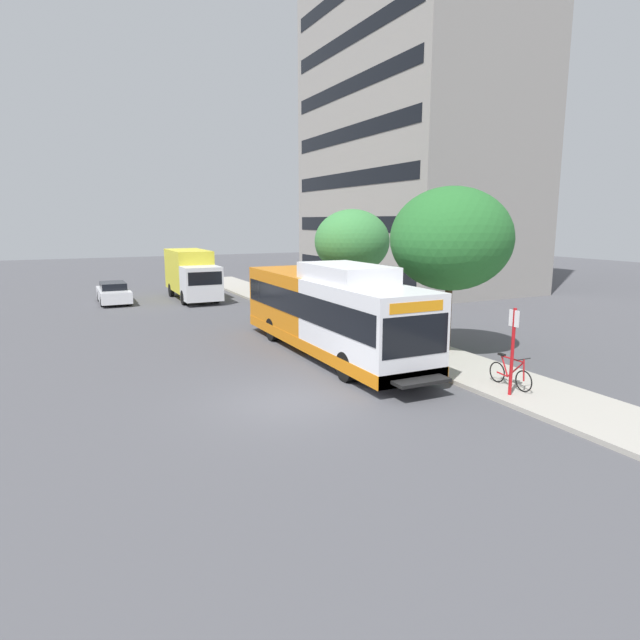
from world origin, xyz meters
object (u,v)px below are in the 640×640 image
object	(u,v)px
street_tree_near_stop	(451,239)
box_truck_background	(192,273)
bus_stop_sign_pole	(513,345)
parked_car_far_lane	(114,293)
transit_bus	(329,312)
bicycle_parked	(510,374)
street_tree_mid_block	(352,242)

from	to	relation	value
street_tree_near_stop	box_truck_background	world-z (taller)	street_tree_near_stop
bus_stop_sign_pole	parked_car_far_lane	xyz separation A→B (m)	(-8.72, 25.20, -0.99)
street_tree_near_stop	bus_stop_sign_pole	bearing A→B (deg)	-109.76
bus_stop_sign_pole	street_tree_near_stop	bearing A→B (deg)	70.24
transit_bus	box_truck_background	xyz separation A→B (m)	(-1.46, 17.43, 0.04)
bicycle_parked	street_tree_mid_block	world-z (taller)	street_tree_mid_block
bus_stop_sign_pole	bicycle_parked	world-z (taller)	bus_stop_sign_pole
transit_bus	parked_car_far_lane	distance (m)	19.11
bus_stop_sign_pole	street_tree_mid_block	distance (m)	13.07
street_tree_near_stop	street_tree_mid_block	xyz separation A→B (m)	(-0.20, 7.42, -0.36)
transit_bus	bicycle_parked	distance (m)	7.34
bicycle_parked	bus_stop_sign_pole	bearing A→B (deg)	-134.91
box_truck_background	transit_bus	bearing A→B (deg)	-85.22
bus_stop_sign_pole	street_tree_near_stop	world-z (taller)	street_tree_near_stop
street_tree_mid_block	parked_car_far_lane	bearing A→B (deg)	129.85
transit_bus	bus_stop_sign_pole	xyz separation A→B (m)	(2.36, -7.21, -0.05)
bus_stop_sign_pole	box_truck_background	xyz separation A→B (m)	(-3.82, 24.64, 0.09)
street_tree_mid_block	parked_car_far_lane	distance (m)	16.63
bicycle_parked	box_truck_background	size ratio (longest dim) A/B	0.25
transit_bus	street_tree_mid_block	world-z (taller)	street_tree_mid_block
street_tree_mid_block	box_truck_background	xyz separation A→B (m)	(-5.52, 11.93, -2.41)
bicycle_parked	parked_car_far_lane	world-z (taller)	parked_car_far_lane
street_tree_near_stop	box_truck_background	bearing A→B (deg)	106.47
street_tree_near_stop	street_tree_mid_block	bearing A→B (deg)	91.58
bus_stop_sign_pole	bicycle_parked	distance (m)	1.36
box_truck_background	bicycle_parked	bearing A→B (deg)	-79.65
parked_car_far_lane	bicycle_parked	bearing A→B (deg)	-69.31
parked_car_far_lane	box_truck_background	xyz separation A→B (m)	(4.90, -0.56, 1.08)
transit_bus	box_truck_background	bearing A→B (deg)	94.78
parked_car_far_lane	box_truck_background	bearing A→B (deg)	-6.47
street_tree_mid_block	bus_stop_sign_pole	bearing A→B (deg)	-97.60
street_tree_near_stop	parked_car_far_lane	world-z (taller)	street_tree_near_stop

